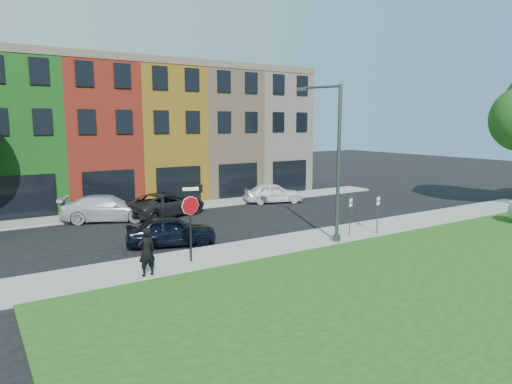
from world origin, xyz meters
TOP-DOWN VIEW (x-y plane):
  - ground at (0.00, 0.00)m, footprint 120.00×120.00m
  - sidewalk_near at (2.00, 3.00)m, footprint 40.00×3.00m
  - sidewalk_far at (-3.00, 15.00)m, footprint 40.00×2.40m
  - rowhouse_block at (-2.50, 21.18)m, footprint 30.00×10.12m
  - stop_sign at (-5.19, 2.67)m, footprint 1.01×0.35m
  - man at (-7.38, 1.90)m, footprint 0.82×0.66m
  - sedan_near at (-4.77, 5.91)m, footprint 4.03×5.24m
  - parked_car_silver at (-5.88, 13.33)m, footprint 6.06×7.00m
  - parked_car_dark at (-2.34, 12.85)m, footprint 6.24×7.26m
  - parked_car_white at (6.34, 13.26)m, footprint 4.54×5.47m
  - street_lamp at (2.23, 2.10)m, footprint 1.17×2.46m
  - parking_sign_a at (3.65, 2.36)m, footprint 0.30×0.15m
  - parking_sign_b at (5.18, 1.91)m, footprint 0.31×0.12m

SIDE VIEW (x-z plane):
  - ground at x=0.00m, z-range 0.00..0.00m
  - sidewalk_near at x=2.00m, z-range 0.00..0.12m
  - sidewalk_far at x=-3.00m, z-range 0.00..0.12m
  - sedan_near at x=-4.77m, z-range 0.00..1.47m
  - parked_car_white at x=6.34m, z-range 0.00..1.48m
  - parked_car_dark at x=-2.34m, z-range 0.00..1.55m
  - parked_car_silver at x=-5.88m, z-range 0.00..1.58m
  - man at x=-7.38m, z-range 0.12..2.01m
  - parking_sign_a at x=3.65m, z-range 0.38..2.42m
  - parking_sign_b at x=5.18m, z-range 0.38..2.42m
  - stop_sign at x=-5.19m, z-range 0.81..4.08m
  - street_lamp at x=2.23m, z-range 0.15..7.79m
  - rowhouse_block at x=-2.50m, z-range -0.01..9.99m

